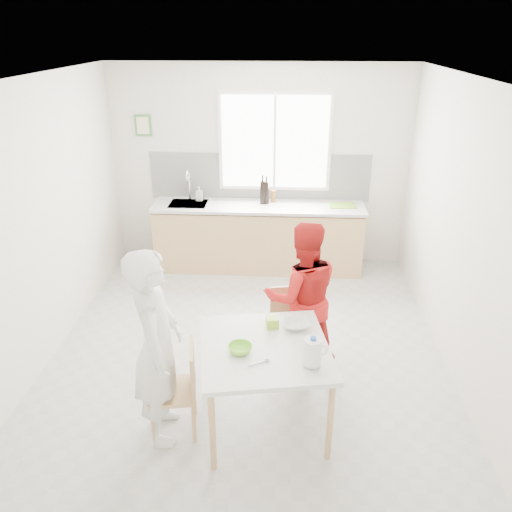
{
  "coord_description": "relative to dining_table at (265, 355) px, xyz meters",
  "views": [
    {
      "loc": [
        0.34,
        -4.39,
        3.09
      ],
      "look_at": [
        0.07,
        0.2,
        0.97
      ],
      "focal_mm": 35.0,
      "sensor_mm": 36.0,
      "label": 1
    }
  ],
  "objects": [
    {
      "name": "milk_jug",
      "position": [
        0.37,
        -0.22,
        0.21
      ],
      "size": [
        0.18,
        0.13,
        0.23
      ],
      "rotation": [
        0.0,
        0.0,
        0.17
      ],
      "color": "white",
      "rests_on": "dining_table"
    },
    {
      "name": "dining_table",
      "position": [
        0.0,
        0.0,
        0.0
      ],
      "size": [
        1.17,
        1.17,
        0.78
      ],
      "rotation": [
        0.0,
        0.0,
        0.17
      ],
      "color": "silver",
      "rests_on": "ground"
    },
    {
      "name": "wine_bottle_b",
      "position": [
        -0.12,
        3.11,
        0.37
      ],
      "size": [
        0.07,
        0.07,
        0.3
      ],
      "primitive_type": "cylinder",
      "color": "black",
      "rests_on": "kitchen_counter"
    },
    {
      "name": "room_shell",
      "position": [
        -0.22,
        1.09,
        0.95
      ],
      "size": [
        4.5,
        4.5,
        4.5
      ],
      "color": "silver",
      "rests_on": "ground"
    },
    {
      "name": "kitchen_counter",
      "position": [
        -0.22,
        3.04,
        -0.28
      ],
      "size": [
        2.84,
        0.64,
        1.37
      ],
      "color": "tan",
      "rests_on": "ground"
    },
    {
      "name": "chair_far",
      "position": [
        0.21,
        0.86,
        -0.25
      ],
      "size": [
        0.43,
        0.43,
        0.81
      ],
      "rotation": [
        0.0,
        0.0,
        0.17
      ],
      "color": "tan",
      "rests_on": "ground"
    },
    {
      "name": "green_box",
      "position": [
        0.05,
        0.29,
        0.13
      ],
      "size": [
        0.12,
        0.12,
        0.09
      ],
      "primitive_type": "cube",
      "rotation": [
        0.0,
        0.0,
        0.17
      ],
      "color": "#95C32D",
      "rests_on": "dining_table"
    },
    {
      "name": "spoon",
      "position": [
        -0.04,
        -0.23,
        0.09
      ],
      "size": [
        0.14,
        0.09,
        0.01
      ],
      "primitive_type": "cylinder",
      "rotation": [
        0.0,
        1.57,
        0.52
      ],
      "color": "#A5A5AA",
      "rests_on": "dining_table"
    },
    {
      "name": "person_white",
      "position": [
        -0.83,
        -0.14,
        0.13
      ],
      "size": [
        0.5,
        0.67,
        1.66
      ],
      "primitive_type": "imported",
      "rotation": [
        0.0,
        0.0,
        1.74
      ],
      "color": "white",
      "rests_on": "ground"
    },
    {
      "name": "backsplash",
      "position": [
        -0.22,
        3.33,
        0.53
      ],
      "size": [
        3.0,
        0.02,
        0.65
      ],
      "primitive_type": "cube",
      "color": "white",
      "rests_on": "room_shell"
    },
    {
      "name": "cutting_board",
      "position": [
        0.9,
        3.07,
        0.23
      ],
      "size": [
        0.37,
        0.27,
        0.01
      ],
      "primitive_type": "cube",
      "rotation": [
        0.0,
        0.0,
        0.07
      ],
      "color": "#74B72A",
      "rests_on": "kitchen_counter"
    },
    {
      "name": "person_red",
      "position": [
        0.32,
        0.85,
        0.06
      ],
      "size": [
        0.83,
        0.69,
        1.52
      ],
      "primitive_type": "imported",
      "rotation": [
        0.0,
        0.0,
        3.31
      ],
      "color": "red",
      "rests_on": "ground"
    },
    {
      "name": "ground",
      "position": [
        -0.22,
        1.09,
        -0.7
      ],
      "size": [
        4.5,
        4.5,
        0.0
      ],
      "primitive_type": "plane",
      "color": "#B7B7B2",
      "rests_on": "ground"
    },
    {
      "name": "soap_bottle",
      "position": [
        -1.04,
        3.19,
        0.32
      ],
      "size": [
        0.09,
        0.09,
        0.19
      ],
      "primitive_type": "imported",
      "rotation": [
        0.0,
        0.0,
        -0.02
      ],
      "color": "#999999",
      "rests_on": "kitchen_counter"
    },
    {
      "name": "picture_frame",
      "position": [
        -1.77,
        3.33,
        1.2
      ],
      "size": [
        0.22,
        0.03,
        0.28
      ],
      "color": "#42883E",
      "rests_on": "room_shell"
    },
    {
      "name": "chair_left",
      "position": [
        -0.68,
        -0.12,
        -0.25
      ],
      "size": [
        0.43,
        0.43,
        0.81
      ],
      "rotation": [
        0.0,
        0.0,
        -1.4
      ],
      "color": "tan",
      "rests_on": "ground"
    },
    {
      "name": "bowl_white",
      "position": [
        0.25,
        0.3,
        0.11
      ],
      "size": [
        0.26,
        0.26,
        0.06
      ],
      "primitive_type": "imported",
      "rotation": [
        0.0,
        0.0,
        0.17
      ],
      "color": "silver",
      "rests_on": "dining_table"
    },
    {
      "name": "window",
      "position": [
        -0.02,
        3.32,
        1.0
      ],
      "size": [
        1.5,
        0.06,
        1.3
      ],
      "color": "white",
      "rests_on": "room_shell"
    },
    {
      "name": "jar_amber",
      "position": [
        -0.02,
        3.18,
        0.3
      ],
      "size": [
        0.06,
        0.06,
        0.16
      ],
      "primitive_type": "cylinder",
      "color": "brown",
      "rests_on": "kitchen_counter"
    },
    {
      "name": "bowl_green",
      "position": [
        -0.19,
        -0.08,
        0.11
      ],
      "size": [
        0.22,
        0.22,
        0.06
      ],
      "primitive_type": "imported",
      "rotation": [
        0.0,
        0.0,
        0.17
      ],
      "color": "#7DD731",
      "rests_on": "dining_table"
    },
    {
      "name": "wine_bottle_a",
      "position": [
        -0.17,
        3.1,
        0.38
      ],
      "size": [
        0.07,
        0.07,
        0.32
      ],
      "primitive_type": "cylinder",
      "color": "black",
      "rests_on": "kitchen_counter"
    }
  ]
}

